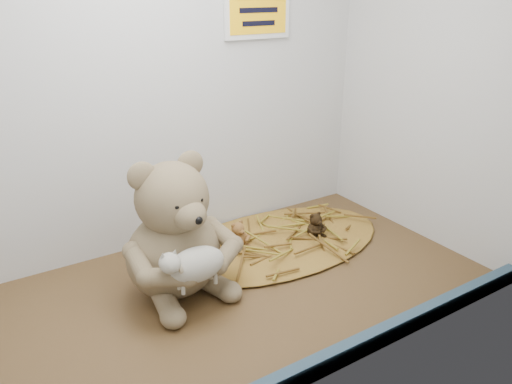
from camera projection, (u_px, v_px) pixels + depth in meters
alcove_shell at (181, 74)px, 93.61cm from camera, size 120.40×60.20×90.40cm
front_rail at (294, 377)px, 80.61cm from camera, size 119.28×2.20×3.60cm
straw_bed at (277, 242)px, 126.02cm from camera, size 58.91×34.21×1.14cm
main_teddy at (172, 227)px, 101.37cm from camera, size 27.11×28.28×30.05cm
toy_lamb at (196, 265)px, 94.26cm from camera, size 14.83×9.05×9.59cm
mini_teddy_tan at (238, 233)px, 122.09cm from camera, size 6.22×6.46×6.56cm
mini_teddy_brown at (315, 223)px, 127.03cm from camera, size 5.42×5.70×6.45cm
wall_sign at (257, 10)px, 120.54cm from camera, size 16.00×1.20×11.00cm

